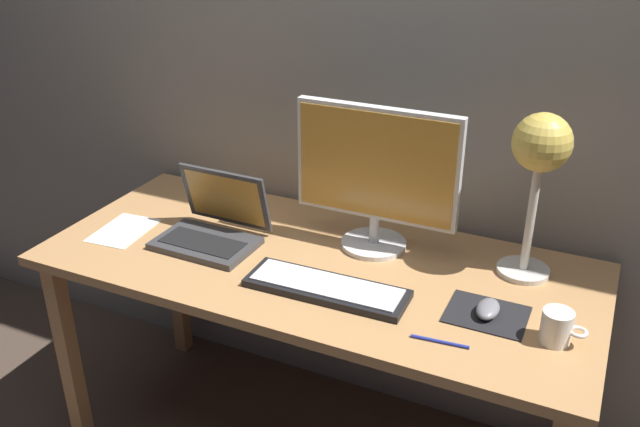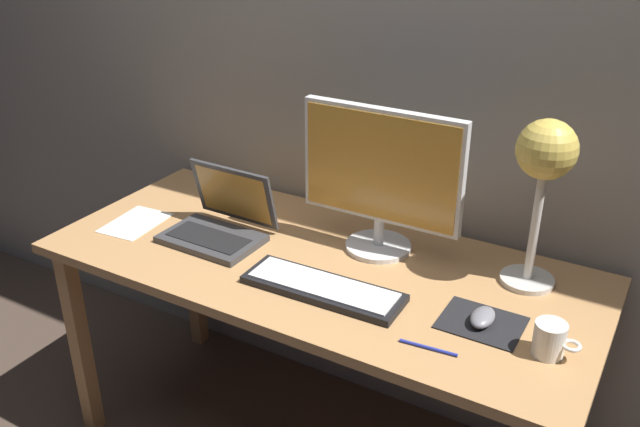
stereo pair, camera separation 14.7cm
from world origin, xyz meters
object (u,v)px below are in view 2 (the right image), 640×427
object	(u,v)px
desk_lamp	(545,164)
pen	(428,348)
laptop	(222,217)
mouse	(483,317)
coffee_mug	(550,339)
keyboard_main	(323,288)
monitor	(381,175)

from	to	relation	value
desk_lamp	pen	world-z (taller)	desk_lamp
laptop	mouse	bearing A→B (deg)	-4.14
desk_lamp	coffee_mug	xyz separation A→B (m)	(0.13, -0.29, -0.31)
pen	desk_lamp	bearing A→B (deg)	73.86
keyboard_main	mouse	world-z (taller)	mouse
keyboard_main	pen	bearing A→B (deg)	-15.21
mouse	monitor	bearing A→B (deg)	150.63
laptop	pen	size ratio (longest dim) A/B	2.14
mouse	pen	bearing A→B (deg)	-115.44
desk_lamp	mouse	world-z (taller)	desk_lamp
monitor	coffee_mug	world-z (taller)	monitor
laptop	pen	world-z (taller)	laptop
coffee_mug	pen	world-z (taller)	coffee_mug
desk_lamp	keyboard_main	bearing A→B (deg)	-144.82
laptop	coffee_mug	world-z (taller)	laptop
laptop	mouse	world-z (taller)	laptop
coffee_mug	pen	bearing A→B (deg)	-153.97
keyboard_main	mouse	xyz separation A→B (m)	(0.41, 0.07, 0.01)
laptop	pen	bearing A→B (deg)	-16.14
laptop	coffee_mug	size ratio (longest dim) A/B	2.76
keyboard_main	coffee_mug	size ratio (longest dim) A/B	4.07
monitor	mouse	xyz separation A→B (m)	(0.39, -0.22, -0.22)
monitor	keyboard_main	xyz separation A→B (m)	(-0.02, -0.29, -0.23)
monitor	desk_lamp	world-z (taller)	desk_lamp
keyboard_main	desk_lamp	world-z (taller)	desk_lamp
monitor	laptop	xyz separation A→B (m)	(-0.45, -0.16, -0.18)
keyboard_main	laptop	bearing A→B (deg)	163.15
desk_lamp	pen	size ratio (longest dim) A/B	3.30
mouse	coffee_mug	bearing A→B (deg)	-13.45
monitor	coffee_mug	xyz separation A→B (m)	(0.56, -0.26, -0.20)
monitor	pen	world-z (taller)	monitor
mouse	pen	distance (m)	0.18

